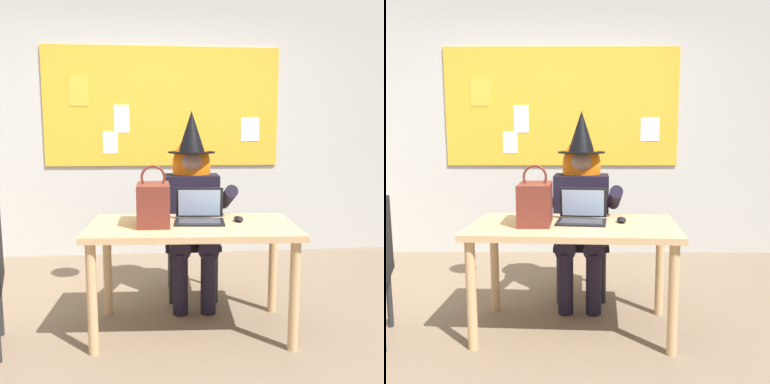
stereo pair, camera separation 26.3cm
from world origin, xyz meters
TOP-DOWN VIEW (x-y plane):
  - ground_plane at (0.00, 0.00)m, footprint 24.00×24.00m
  - wall_back_bulletin at (0.00, 1.93)m, footprint 5.81×1.98m
  - desk_main at (0.15, 0.14)m, footprint 1.33×0.72m
  - chair_at_desk at (0.20, 0.83)m, footprint 0.42×0.42m
  - person_costumed at (0.20, 0.70)m, footprint 0.61×0.65m
  - laptop at (0.20, 0.21)m, footprint 0.34×0.27m
  - computer_mouse at (0.46, 0.19)m, footprint 0.06×0.11m
  - handbag at (-0.09, 0.15)m, footprint 0.20×0.30m

SIDE VIEW (x-z plane):
  - ground_plane at x=0.00m, z-range 0.00..0.00m
  - chair_at_desk at x=0.20m, z-range 0.05..0.95m
  - desk_main at x=0.15m, z-range 0.26..0.97m
  - computer_mouse at x=0.46m, z-range 0.72..0.75m
  - laptop at x=0.20m, z-range 0.66..0.87m
  - person_costumed at x=0.20m, z-range 0.06..1.52m
  - handbag at x=-0.09m, z-range 0.66..1.04m
  - wall_back_bulletin at x=0.00m, z-range 0.01..2.81m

